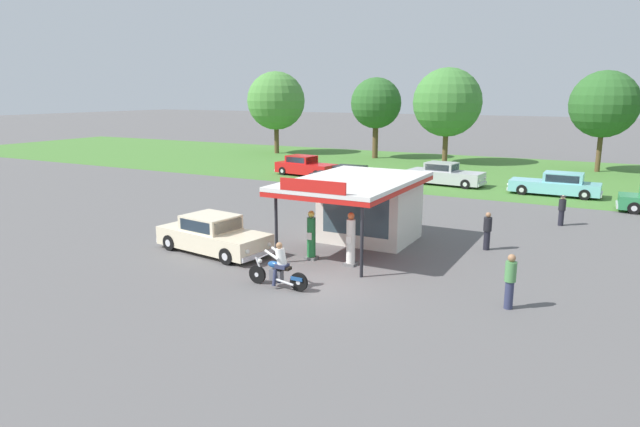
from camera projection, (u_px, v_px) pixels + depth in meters
name	position (u px, v px, depth m)	size (l,w,h in m)	color
ground_plane	(324.00, 283.00, 19.08)	(300.00, 300.00, 0.00)	#5B5959
grass_verge_strip	(496.00, 173.00, 44.91)	(120.00, 24.00, 0.01)	#477A33
service_station_kiosk	(366.00, 203.00, 23.96)	(4.46, 7.19, 3.41)	silver
gas_pump_nearside	(311.00, 237.00, 21.61)	(0.44, 0.44, 1.95)	slate
gas_pump_offside	(351.00, 241.00, 20.81)	(0.44, 0.44, 2.05)	slate
motorcycle_with_rider	(278.00, 269.00, 18.48)	(2.30, 0.70, 1.58)	black
featured_classic_sedan	(213.00, 236.00, 22.63)	(5.27, 2.59, 1.54)	beige
parked_car_second_row_spare	(305.00, 167.00, 43.63)	(5.31, 2.51, 1.56)	red
parked_car_back_row_left	(556.00, 185.00, 35.13)	(5.62, 1.95, 1.49)	#7AC6D1
parked_car_back_row_far_right	(445.00, 175.00, 39.20)	(5.55, 2.38, 1.59)	#B7B7BC
parked_car_back_row_right	(348.00, 178.00, 37.64)	(5.31, 2.14, 1.57)	black
bystander_chatting_near_pumps	(562.00, 210.00, 27.12)	(0.34, 0.34, 1.52)	black
bystander_strolling_foreground	(510.00, 280.00, 16.61)	(0.34, 0.34, 1.72)	#2D3351
bystander_leaning_by_kiosk	(487.00, 230.00, 22.91)	(0.34, 0.34, 1.60)	black
tree_oak_left	(449.00, 104.00, 50.13)	(6.21, 6.21, 8.67)	brown
tree_oak_distant_spare	(275.00, 102.00, 58.96)	(6.13, 6.13, 8.65)	brown
tree_oak_centre	(604.00, 104.00, 44.76)	(5.40, 5.40, 8.21)	brown
tree_oak_right	(376.00, 103.00, 54.34)	(4.97, 4.97, 7.91)	brown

